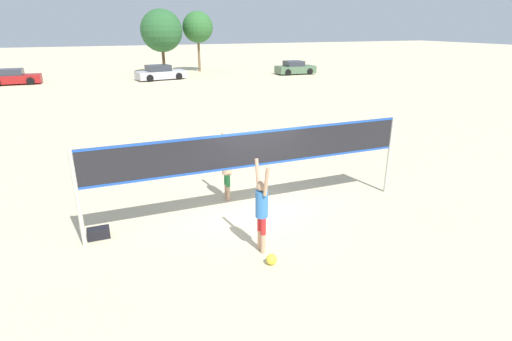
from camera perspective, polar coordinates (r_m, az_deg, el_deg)
ground_plane at (r=10.95m, az=0.00°, el=-6.37°), size 200.00×200.00×0.00m
volleyball_net at (r=10.30m, az=0.00°, el=2.35°), size 8.76×0.10×2.35m
player_spiker at (r=8.82m, az=0.82°, el=-5.10°), size 0.28×0.71×2.14m
player_blocker at (r=11.55m, az=-4.21°, el=0.59°), size 0.28×0.68×1.98m
volleyball at (r=8.83m, az=2.23°, el=-12.56°), size 0.24×0.24×0.24m
gear_bag at (r=10.50m, az=-21.57°, el=-8.32°), size 0.52×0.26×0.27m
parked_car_near at (r=43.39m, az=5.59°, el=14.35°), size 4.09×2.16×1.37m
parked_car_mid at (r=39.71m, az=-13.50°, el=13.38°), size 4.82×2.69×1.37m
parked_car_far at (r=41.29m, az=-31.29°, el=11.29°), size 4.14×1.93×1.33m
tree_left_cluster at (r=46.20m, az=-8.33°, el=19.59°), size 3.28×3.28×6.31m
tree_right_cluster at (r=44.49m, az=-13.36°, el=18.86°), size 4.27×4.27×6.47m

